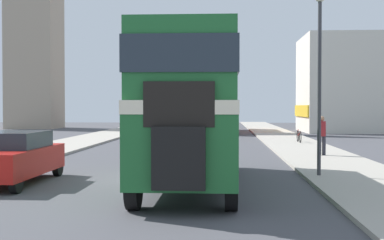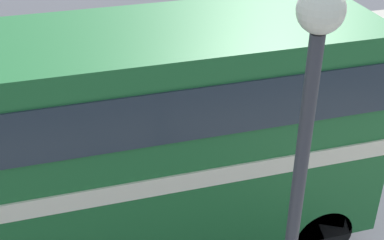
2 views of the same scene
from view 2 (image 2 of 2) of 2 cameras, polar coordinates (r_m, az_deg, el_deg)
ground_plane at (r=11.38m, az=-4.52°, el=-7.81°), size 120.00×120.00×0.00m
sidewalk_left at (r=17.10m, az=-9.33°, el=6.11°), size 3.50×120.00×0.12m
double_decker_bus at (r=8.58m, az=-11.27°, el=-2.04°), size 2.48×9.72×4.21m
car_parked_near at (r=14.12m, az=-12.93°, el=3.54°), size 1.84×4.49×1.55m
street_lamp at (r=4.91m, az=10.97°, el=-9.33°), size 0.36×0.36×5.86m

